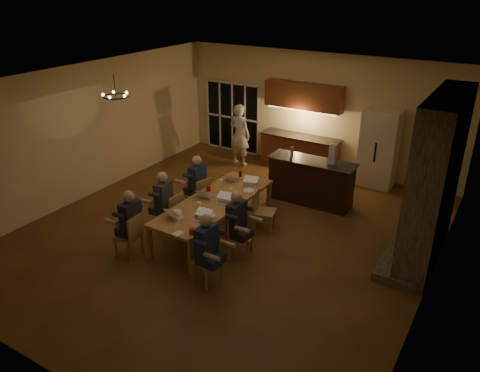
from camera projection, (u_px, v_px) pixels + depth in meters
The scene contains 44 objects.
floor at pixel (228, 233), 9.95m from camera, with size 9.00×9.00×0.00m, color brown.
back_wall at pixel (317, 112), 12.81m from camera, with size 8.00×0.04×3.20m, color beige.
left_wall at pixel (87, 131), 11.20m from camera, with size 0.04×9.00×3.20m, color beige.
right_wall at pixel (441, 211), 7.38m from camera, with size 0.04×9.00×3.20m, color beige.
ceiling at pixel (227, 81), 8.63m from camera, with size 8.00×9.00×0.04m, color white.
french_doors at pixel (233, 117), 14.28m from camera, with size 1.86×0.08×2.10m, color black.
fireplace at pixel (435, 181), 8.47m from camera, with size 0.58×2.50×3.20m, color #756B5C.
kitchenette at pixel (301, 127), 12.87m from camera, with size 2.24×0.68×2.40m, color brown, non-canonical shape.
refrigerator at pixel (379, 148), 11.87m from camera, with size 0.90×0.68×2.00m, color beige.
dining_table at pixel (215, 217), 9.83m from camera, with size 1.10×3.11×0.75m, color tan.
bar_island at pixel (311, 182), 11.10m from camera, with size 2.06×0.68×1.08m, color black.
chair_left_near at pixel (128, 235), 8.99m from camera, with size 0.44×0.44×0.89m, color #A38851, non-canonical shape.
chair_left_mid at pixel (170, 212), 9.86m from camera, with size 0.44×0.44×0.89m, color #A38851, non-canonical shape.
chair_left_far at pixel (198, 195), 10.62m from camera, with size 0.44×0.44×0.89m, color #A38851, non-canonical shape.
chair_right_near at pixel (207, 260), 8.19m from camera, with size 0.44×0.44×0.89m, color #A38851, non-canonical shape.
chair_right_mid at pixel (241, 235), 8.99m from camera, with size 0.44×0.44×0.89m, color #A38851, non-canonical shape.
chair_right_far at pixel (265, 211), 9.90m from camera, with size 0.44×0.44×0.89m, color #A38851, non-canonical shape.
person_left_near at pixel (131, 224), 8.89m from camera, with size 0.60×0.60×1.38m, color #25282F, non-canonical shape.
person_right_near at pixel (207, 250), 8.04m from camera, with size 0.60×0.60×1.38m, color navy, non-canonical shape.
person_left_mid at pixel (164, 203), 9.72m from camera, with size 0.60×0.60×1.38m, color #3A4045, non-canonical shape.
person_right_mid at pixel (237, 224), 8.87m from camera, with size 0.60×0.60×1.38m, color #25282F, non-canonical shape.
person_left_far at pixel (198, 185), 10.57m from camera, with size 0.60×0.60×1.38m, color navy, non-canonical shape.
standing_person at pixel (240, 135), 13.24m from camera, with size 0.65×0.43×1.78m, color silver.
chandelier at pixel (116, 96), 9.55m from camera, with size 0.53×0.53×0.03m, color black.
laptop_a at pixel (176, 212), 8.97m from camera, with size 0.32×0.28×0.23m, color silver, non-canonical shape.
laptop_b at pixel (201, 215), 8.86m from camera, with size 0.32×0.28×0.23m, color silver, non-canonical shape.
laptop_c at pixel (206, 191), 9.84m from camera, with size 0.32×0.28×0.23m, color silver, non-canonical shape.
laptop_d at pixel (223, 198), 9.53m from camera, with size 0.32×0.28×0.23m, color silver, non-canonical shape.
laptop_e at pixel (233, 175), 10.62m from camera, with size 0.32×0.28×0.23m, color silver, non-canonical shape.
laptop_f at pixel (250, 182), 10.29m from camera, with size 0.32×0.28×0.23m, color silver, non-canonical shape.
mug_front at pixel (199, 205), 9.39m from camera, with size 0.08×0.08×0.10m, color white.
mug_mid at pixel (230, 191), 10.01m from camera, with size 0.07×0.07×0.10m, color white.
mug_back at pixel (221, 182), 10.45m from camera, with size 0.09×0.09×0.10m, color white.
redcup_near at pixel (192, 231), 8.39m from camera, with size 0.10×0.10×0.12m, color red.
redcup_mid at pixel (208, 188), 10.08m from camera, with size 0.09×0.09×0.12m, color red.
can_silver at pixel (196, 213), 9.02m from camera, with size 0.07×0.07×0.12m, color #B2B2B7.
can_cola at pixel (240, 174), 10.82m from camera, with size 0.07×0.07×0.12m, color #3F0F0C.
can_right at pixel (240, 197), 9.69m from camera, with size 0.06×0.06×0.12m, color #B2B2B7.
plate_near at pixel (210, 216), 9.05m from camera, with size 0.22×0.22×0.02m, color white.
plate_left at pixel (175, 212), 9.19m from camera, with size 0.24×0.24×0.02m, color white.
plate_far at pixel (249, 191), 10.11m from camera, with size 0.26×0.26×0.02m, color white.
notepad at pixel (178, 233), 8.43m from camera, with size 0.14×0.20×0.01m, color white.
bar_bottle at pixel (292, 152), 11.05m from camera, with size 0.07×0.07×0.24m, color #99999E.
bar_blender at pixel (333, 154), 10.59m from camera, with size 0.15×0.15×0.46m, color silver.
Camera 1 is at (4.72, -7.26, 5.00)m, focal length 35.00 mm.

